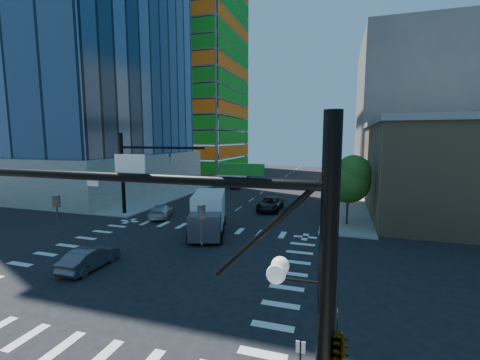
% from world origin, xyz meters
% --- Properties ---
extents(ground, '(160.00, 160.00, 0.00)m').
position_xyz_m(ground, '(0.00, 0.00, 0.00)').
color(ground, black).
rests_on(ground, ground).
extents(road_markings, '(20.00, 20.00, 0.01)m').
position_xyz_m(road_markings, '(0.00, 0.00, 0.01)').
color(road_markings, silver).
rests_on(road_markings, ground).
extents(sidewalk_ne, '(5.00, 60.00, 0.15)m').
position_xyz_m(sidewalk_ne, '(12.50, 40.00, 0.07)').
color(sidewalk_ne, gray).
rests_on(sidewalk_ne, ground).
extents(sidewalk_nw, '(5.00, 60.00, 0.15)m').
position_xyz_m(sidewalk_nw, '(-12.50, 40.00, 0.07)').
color(sidewalk_nw, gray).
rests_on(sidewalk_nw, ground).
extents(construction_building, '(25.16, 34.50, 70.60)m').
position_xyz_m(construction_building, '(-27.41, 61.93, 24.61)').
color(construction_building, gray).
rests_on(construction_building, ground).
extents(commercial_building, '(20.50, 22.50, 10.60)m').
position_xyz_m(commercial_building, '(25.00, 22.00, 5.31)').
color(commercial_building, '#8D7352').
rests_on(commercial_building, ground).
extents(bg_building_ne, '(24.00, 30.00, 28.00)m').
position_xyz_m(bg_building_ne, '(27.00, 55.00, 14.00)').
color(bg_building_ne, '#615C57').
rests_on(bg_building_ne, ground).
extents(signal_mast_se, '(10.51, 2.48, 9.00)m').
position_xyz_m(signal_mast_se, '(10.60, -11.50, 5.01)').
color(signal_mast_se, black).
rests_on(signal_mast_se, sidewalk_se).
extents(signal_mast_nw, '(10.20, 0.40, 9.00)m').
position_xyz_m(signal_mast_nw, '(-10.00, 11.50, 5.49)').
color(signal_mast_nw, black).
rests_on(signal_mast_nw, sidewalk_nw).
extents(tree_south, '(4.16, 4.16, 6.82)m').
position_xyz_m(tree_south, '(12.63, 13.90, 4.69)').
color(tree_south, '#382316').
rests_on(tree_south, sidewalk_ne).
extents(tree_north, '(3.54, 3.52, 5.78)m').
position_xyz_m(tree_north, '(12.93, 25.90, 3.99)').
color(tree_north, '#382316').
rests_on(tree_north, sidewalk_ne).
extents(car_nb_far, '(2.64, 5.55, 1.53)m').
position_xyz_m(car_nb_far, '(3.86, 18.38, 0.77)').
color(car_nb_far, black).
rests_on(car_nb_far, ground).
extents(car_sb_near, '(3.42, 5.23, 1.41)m').
position_xyz_m(car_sb_near, '(-6.75, 11.46, 0.70)').
color(car_sb_near, silver).
rests_on(car_sb_near, ground).
extents(car_sb_mid, '(3.40, 4.72, 1.49)m').
position_xyz_m(car_sb_mid, '(-5.56, 33.40, 0.75)').
color(car_sb_mid, '#94989B').
rests_on(car_sb_mid, ground).
extents(car_sb_cross, '(1.61, 4.41, 1.44)m').
position_xyz_m(car_sb_cross, '(-3.85, -2.12, 0.72)').
color(car_sb_cross, '#4B4A4F').
rests_on(car_sb_cross, ground).
extents(box_truck_near, '(4.81, 7.36, 3.57)m').
position_xyz_m(box_truck_near, '(0.59, 7.25, 1.58)').
color(box_truck_near, black).
rests_on(box_truck_near, ground).
extents(box_truck_far, '(3.06, 5.67, 2.83)m').
position_xyz_m(box_truck_far, '(-7.99, 43.37, 1.25)').
color(box_truck_far, black).
rests_on(box_truck_far, ground).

